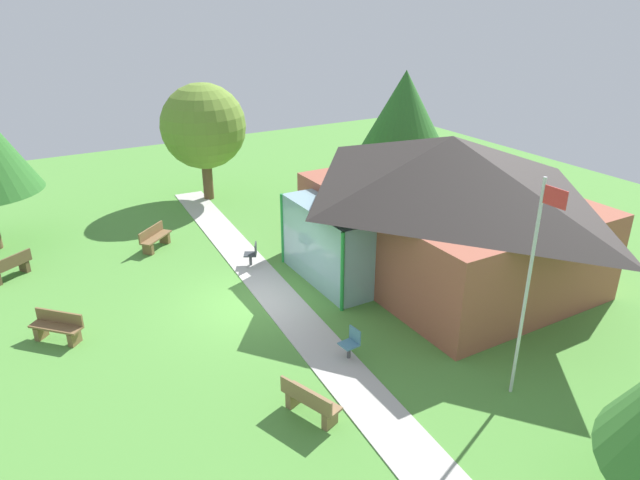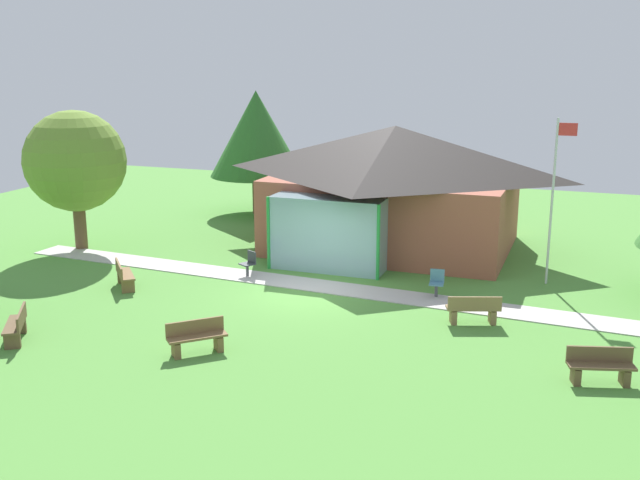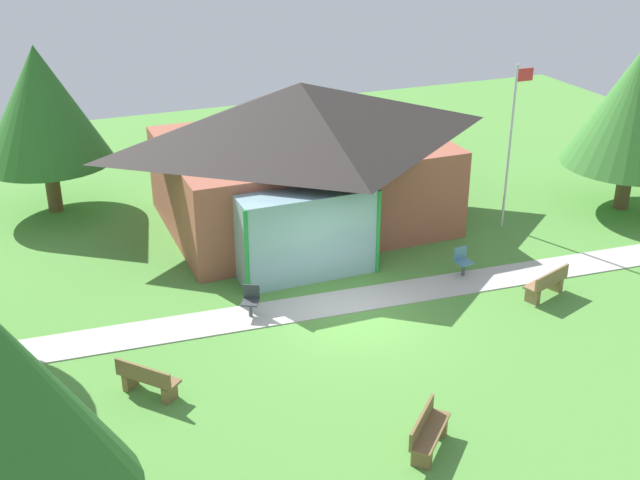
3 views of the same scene
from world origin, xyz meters
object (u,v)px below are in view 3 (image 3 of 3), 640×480
Objects in this scene: tree_east_hedge at (637,106)px; bench_mid_right at (547,284)px; flagpole at (511,140)px; bench_front_center at (428,433)px; bench_mid_left at (148,380)px; pavilion at (301,152)px; patio_chair_west at (251,302)px; patio_chair_lawn_spare at (462,262)px; tree_behind_pavilion_left at (41,105)px.

bench_mid_right is at bearing -145.27° from tree_east_hedge.
flagpole is 12.43m from bench_front_center.
bench_mid_right is 0.27× the size of tree_east_hedge.
tree_east_hedge is at bearing -1.72° from flagpole.
pavilion is at bearing 98.68° from bench_mid_left.
bench_mid_left is (-12.86, -5.18, -2.60)m from flagpole.
patio_chair_west is (-7.92, 2.06, 0.01)m from bench_mid_right.
pavilion is 8.96m from bench_mid_right.
flagpole is at bearing -146.76° from patio_chair_lawn_spare.
patio_chair_west is (3.23, 2.58, 0.01)m from bench_mid_left.
bench_mid_left is 10.03m from patio_chair_lawn_spare.
bench_mid_left is at bearing -130.04° from pavilion.
tree_east_hedge is (4.81, -0.14, 0.67)m from flagpole.
bench_mid_right is 8.58m from tree_east_hedge.
flagpole reaches higher than bench_front_center.
patio_chair_west is at bearing 87.27° from bench_mid_left.
bench_front_center is (-6.24, -4.54, 0.00)m from bench_mid_right.
tree_east_hedge reaches higher than bench_mid_right.
bench_front_center is at bearing -70.43° from tree_behind_pavilion_left.
bench_mid_right is at bearing -59.76° from pavilion.
tree_behind_pavilion_left is at bearing 151.19° from pavilion.
bench_mid_right is 2.51m from patio_chair_lawn_spare.
pavilion is 6.76m from flagpole.
flagpole is 4.85m from patio_chair_lawn_spare.
bench_mid_left is 1.65× the size of patio_chair_lawn_spare.
flagpole is (6.10, -2.87, 0.54)m from pavilion.
pavilion is 10.71m from bench_mid_left.
tree_behind_pavilion_left is (-10.56, 9.68, 3.35)m from patio_chair_lawn_spare.
tree_behind_pavilion_left is (-13.73, 7.07, 0.76)m from flagpole.
bench_mid_right is 1.81× the size of patio_chair_west.
patio_chair_west is 11.02m from tree_behind_pavilion_left.
pavilion is at bearing 164.55° from tree_east_hedge.
bench_mid_left is 4.13m from patio_chair_west.
pavilion is at bearing -68.24° from patio_chair_lawn_spare.
flagpole is 6.32× the size of patio_chair_lawn_spare.
patio_chair_lawn_spare is at bearing 63.50° from bench_mid_left.
patio_chair_west is at bearing -122.82° from pavilion.
tree_east_hedge reaches higher than bench_mid_left.
patio_chair_lawn_spare is 0.15× the size of tree_east_hedge.
patio_chair_lawn_spare is (9.69, 2.56, 0.01)m from bench_mid_left.
patio_chair_west is at bearing -164.88° from flagpole.
flagpole is 15.46m from tree_behind_pavilion_left.
tree_behind_pavilion_left is at bearing 152.76° from flagpole.
bench_mid_left is 11.16m from bench_mid_right.
bench_mid_right is at bearing -44.29° from tree_behind_pavilion_left.
tree_behind_pavilion_left reaches higher than tree_east_hedge.
bench_mid_right is at bearing 119.14° from patio_chair_lawn_spare.
bench_mid_left and bench_front_center have the same top height.
bench_front_center is 0.24× the size of tree_behind_pavilion_left.
flagpole is 3.93× the size of bench_front_center.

